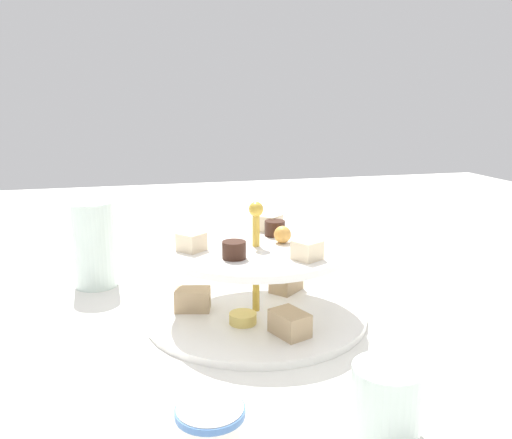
# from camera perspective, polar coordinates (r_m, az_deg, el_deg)

# --- Properties ---
(ground_plane) EXTENTS (2.40, 2.40, 0.00)m
(ground_plane) POSITION_cam_1_polar(r_m,az_deg,el_deg) (0.75, -0.00, -10.43)
(ground_plane) COLOR silver
(tiered_serving_stand) EXTENTS (0.30, 0.30, 0.16)m
(tiered_serving_stand) POSITION_cam_1_polar(r_m,az_deg,el_deg) (0.74, 0.01, -7.15)
(tiered_serving_stand) COLOR white
(tiered_serving_stand) RESTS_ON ground_plane
(water_glass_tall_right) EXTENTS (0.07, 0.07, 0.14)m
(water_glass_tall_right) POSITION_cam_1_polar(r_m,az_deg,el_deg) (0.89, -17.04, -2.61)
(water_glass_tall_right) COLOR silver
(water_glass_tall_right) RESTS_ON ground_plane
(water_glass_short_left) EXTENTS (0.06, 0.06, 0.07)m
(water_glass_short_left) POSITION_cam_1_polar(r_m,az_deg,el_deg) (0.52, 13.85, -18.46)
(water_glass_short_left) COLOR silver
(water_glass_short_left) RESTS_ON ground_plane
(teacup_with_saucer) EXTENTS (0.09, 0.09, 0.05)m
(teacup_with_saucer) POSITION_cam_1_polar(r_m,az_deg,el_deg) (0.48, -4.91, -22.19)
(teacup_with_saucer) COLOR white
(teacup_with_saucer) RESTS_ON ground_plane
(butter_knife_left) EXTENTS (0.12, 0.14, 0.00)m
(butter_knife_left) POSITION_cam_1_polar(r_m,az_deg,el_deg) (1.06, 5.13, -3.29)
(butter_knife_left) COLOR silver
(butter_knife_left) RESTS_ON ground_plane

